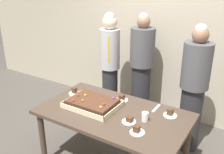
# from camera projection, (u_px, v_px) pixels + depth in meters

# --- Properties ---
(interior_back_panel) EXTENTS (8.00, 0.12, 3.00)m
(interior_back_panel) POSITION_uv_depth(u_px,v_px,m) (169.00, 22.00, 3.89)
(interior_back_panel) COLOR #B2A893
(interior_back_panel) RESTS_ON ground_plane
(party_table) EXTENTS (1.67, 0.95, 0.75)m
(party_table) POSITION_uv_depth(u_px,v_px,m) (113.00, 119.00, 2.95)
(party_table) COLOR #47382D
(party_table) RESTS_ON ground_plane
(sheet_cake) EXTENTS (0.60, 0.45, 0.11)m
(sheet_cake) POSITION_uv_depth(u_px,v_px,m) (93.00, 103.00, 3.02)
(sheet_cake) COLOR beige
(sheet_cake) RESTS_ON party_table
(plated_slice_near_left) EXTENTS (0.15, 0.15, 0.08)m
(plated_slice_near_left) POSITION_uv_depth(u_px,v_px,m) (170.00, 114.00, 2.84)
(plated_slice_near_left) COLOR white
(plated_slice_near_left) RESTS_ON party_table
(plated_slice_near_right) EXTENTS (0.15, 0.15, 0.07)m
(plated_slice_near_right) POSITION_uv_depth(u_px,v_px,m) (137.00, 131.00, 2.54)
(plated_slice_near_right) COLOR white
(plated_slice_near_right) RESTS_ON party_table
(plated_slice_far_left) EXTENTS (0.15, 0.15, 0.06)m
(plated_slice_far_left) POSITION_uv_depth(u_px,v_px,m) (129.00, 120.00, 2.72)
(plated_slice_far_left) COLOR white
(plated_slice_far_left) RESTS_ON party_table
(plated_slice_far_right) EXTENTS (0.15, 0.15, 0.08)m
(plated_slice_far_right) POSITION_uv_depth(u_px,v_px,m) (74.00, 92.00, 3.34)
(plated_slice_far_right) COLOR white
(plated_slice_far_right) RESTS_ON party_table
(plated_slice_center_front) EXTENTS (0.15, 0.15, 0.07)m
(plated_slice_center_front) POSITION_uv_depth(u_px,v_px,m) (122.00, 99.00, 3.17)
(plated_slice_center_front) COLOR white
(plated_slice_center_front) RESTS_ON party_table
(drink_cup_nearest) EXTENTS (0.07, 0.07, 0.10)m
(drink_cup_nearest) POSITION_uv_depth(u_px,v_px,m) (145.00, 117.00, 2.73)
(drink_cup_nearest) COLOR white
(drink_cup_nearest) RESTS_ON party_table
(cake_server_utensil) EXTENTS (0.03, 0.20, 0.01)m
(cake_server_utensil) POSITION_uv_depth(u_px,v_px,m) (156.00, 108.00, 2.99)
(cake_server_utensil) COLOR silver
(cake_server_utensil) RESTS_ON party_table
(person_serving_front) EXTENTS (0.35, 0.35, 1.67)m
(person_serving_front) POSITION_uv_depth(u_px,v_px,m) (193.00, 89.00, 3.22)
(person_serving_front) COLOR #28282D
(person_serving_front) RESTS_ON ground_plane
(person_green_shirt_behind) EXTENTS (0.36, 0.36, 1.68)m
(person_green_shirt_behind) POSITION_uv_depth(u_px,v_px,m) (142.00, 68.00, 3.90)
(person_green_shirt_behind) COLOR #28282D
(person_green_shirt_behind) RESTS_ON ground_plane
(person_striped_tie_right) EXTENTS (0.30, 0.30, 1.67)m
(person_striped_tie_right) POSITION_uv_depth(u_px,v_px,m) (110.00, 64.00, 3.99)
(person_striped_tie_right) COLOR #28282D
(person_striped_tie_right) RESTS_ON ground_plane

